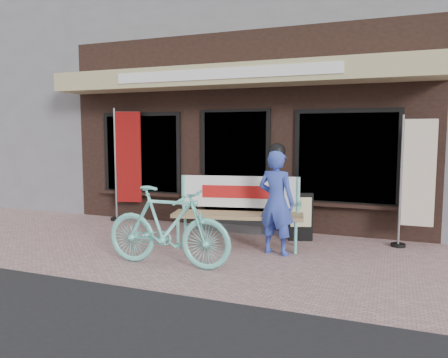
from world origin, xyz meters
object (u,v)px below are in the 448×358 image
at_px(nobori_cream, 415,180).
at_px(person, 276,200).
at_px(bench, 238,205).
at_px(menu_stand, 301,216).
at_px(nobori_red, 126,163).
at_px(bicycle, 168,227).

bearing_deg(nobori_cream, person, -150.64).
relative_size(bench, menu_stand, 2.60).
xyz_separation_m(nobori_red, menu_stand, (3.59, -0.38, -0.76)).
bearing_deg(menu_stand, bicycle, -143.14).
distance_m(bicycle, nobori_red, 3.31).
bearing_deg(bicycle, menu_stand, -36.28).
bearing_deg(menu_stand, nobori_cream, -12.46).
xyz_separation_m(bicycle, nobori_cream, (3.08, 2.19, 0.52)).
relative_size(nobori_red, menu_stand, 2.84).
bearing_deg(bench, nobori_cream, 6.36).
distance_m(nobori_cream, menu_stand, 1.84).
bearing_deg(menu_stand, bench, -161.55).
height_order(nobori_cream, menu_stand, nobori_cream).
relative_size(nobori_red, nobori_cream, 1.10).
xyz_separation_m(nobori_red, nobori_cream, (5.30, -0.19, -0.11)).
height_order(bicycle, menu_stand, bicycle).
relative_size(bench, bicycle, 1.16).
relative_size(bench, nobori_cream, 1.01).
bearing_deg(bench, menu_stand, 25.48).
bearing_deg(bench, nobori_red, 147.79).
relative_size(bicycle, nobori_red, 0.79).
relative_size(bench, nobori_red, 0.92).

